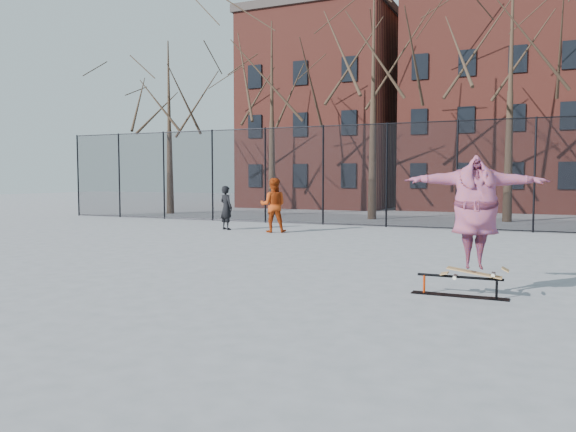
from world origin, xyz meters
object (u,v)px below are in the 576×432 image
at_px(bystander_black, 226,208).
at_px(skater, 476,214).
at_px(skate_rail, 459,288).
at_px(bystander_red, 273,205).
at_px(skateboard, 474,273).

bearing_deg(bystander_black, skater, 161.84).
distance_m(skate_rail, bystander_black, 12.57).
height_order(bystander_black, bystander_red, bystander_red).
bearing_deg(skateboard, bystander_red, 132.43).
bearing_deg(skate_rail, bystander_black, 137.85).
height_order(skate_rail, skater, skater).
relative_size(skate_rail, skateboard, 1.67).
height_order(skate_rail, bystander_black, bystander_black).
bearing_deg(skate_rail, bystander_red, 131.58).
xyz_separation_m(skate_rail, skater, (0.22, -0.00, 1.22)).
xyz_separation_m(skateboard, skater, (0.00, 0.00, 0.96)).
bearing_deg(skater, bystander_black, 126.06).
bearing_deg(bystander_red, skateboard, 111.15).
bearing_deg(bystander_red, skater, 111.15).
relative_size(bystander_black, bystander_red, 0.85).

